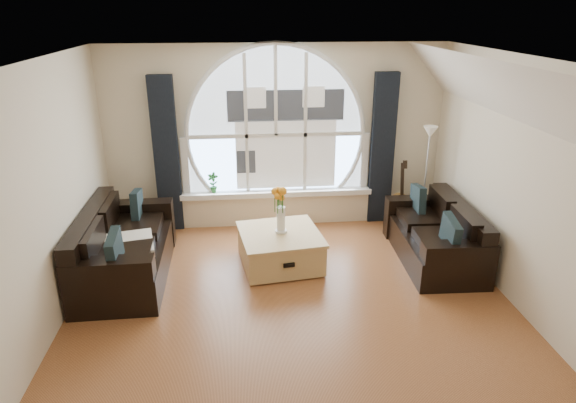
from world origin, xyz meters
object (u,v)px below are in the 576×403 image
object	(u,v)px
sofa_left	(126,247)
coffee_chest	(280,247)
sofa_right	(435,232)
vase_flowers	(281,204)
guitar	(400,192)
potted_plant	(213,183)
floor_lamp	(425,180)

from	to	relation	value
sofa_left	coffee_chest	distance (m)	1.93
sofa_right	sofa_left	bearing A→B (deg)	-177.15
sofa_left	sofa_right	distance (m)	3.96
vase_flowers	guitar	xyz separation A→B (m)	(1.92, 1.11, -0.31)
vase_flowers	potted_plant	distance (m)	1.60
sofa_right	coffee_chest	world-z (taller)	sofa_right
guitar	potted_plant	distance (m)	2.84
sofa_left	potted_plant	xyz separation A→B (m)	(1.03, 1.43, 0.31)
vase_flowers	potted_plant	size ratio (longest dim) A/B	2.24
vase_flowers	potted_plant	bearing A→B (deg)	124.79
sofa_right	guitar	world-z (taller)	guitar
sofa_left	guitar	size ratio (longest dim) A/B	1.83
sofa_left	floor_lamp	world-z (taller)	floor_lamp
coffee_chest	guitar	size ratio (longest dim) A/B	0.95
guitar	potted_plant	size ratio (longest dim) A/B	3.40
sofa_right	floor_lamp	distance (m)	1.01
vase_flowers	guitar	world-z (taller)	vase_flowers
vase_flowers	floor_lamp	size ratio (longest dim) A/B	0.44
sofa_left	vase_flowers	bearing A→B (deg)	2.72
guitar	potted_plant	xyz separation A→B (m)	(-2.83, 0.20, 0.18)
coffee_chest	vase_flowers	distance (m)	0.60
vase_flowers	floor_lamp	world-z (taller)	floor_lamp
coffee_chest	guitar	distance (m)	2.26
coffee_chest	floor_lamp	distance (m)	2.43
coffee_chest	potted_plant	world-z (taller)	potted_plant
vase_flowers	floor_lamp	distance (m)	2.34
coffee_chest	floor_lamp	world-z (taller)	floor_lamp
sofa_left	floor_lamp	bearing A→B (deg)	12.21
floor_lamp	sofa_left	bearing A→B (deg)	-166.90
sofa_left	sofa_right	world-z (taller)	sofa_left
sofa_left	coffee_chest	size ratio (longest dim) A/B	1.92
vase_flowers	potted_plant	xyz separation A→B (m)	(-0.91, 1.31, -0.14)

